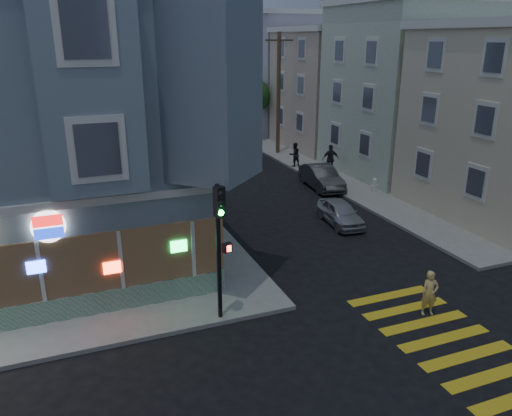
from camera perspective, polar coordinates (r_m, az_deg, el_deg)
ground at (r=14.80m, az=-2.87°, el=-17.36°), size 120.00×120.00×0.00m
sidewalk_ne at (r=44.35m, az=16.24°, el=6.90°), size 24.00×42.00×0.15m
row_house_b at (r=36.01m, az=19.29°, el=12.57°), size 12.00×8.60×10.50m
row_house_c at (r=43.31m, az=11.39°, el=13.14°), size 12.00×8.60×9.00m
row_house_d at (r=51.04m, az=5.87°, el=15.07°), size 12.00×8.60×10.50m
utility_pole at (r=38.87m, az=2.59°, el=13.07°), size 2.20×0.30×9.00m
street_tree_near at (r=44.56m, az=-0.39°, el=12.73°), size 3.00×3.00×5.30m
street_tree_far at (r=52.06m, az=-3.64°, el=13.59°), size 3.00×3.00×5.30m
running_child at (r=17.61m, az=19.24°, el=-9.17°), size 0.64×0.50×1.55m
pedestrian_a at (r=35.17m, az=4.42°, el=6.11°), size 0.86×0.70×1.67m
pedestrian_b at (r=33.54m, az=8.52°, el=5.55°), size 1.21×0.72×1.93m
parked_car_a at (r=24.84m, az=9.62°, el=-0.54°), size 1.75×3.58×1.17m
parked_car_b at (r=30.60m, az=7.50°, el=3.51°), size 1.89×4.37×1.40m
parked_car_c at (r=37.67m, az=-1.86°, el=6.56°), size 2.09×4.80×1.38m
parked_car_d at (r=45.21m, az=-2.51°, el=8.59°), size 2.18×4.69×1.30m
traffic_signal at (r=15.21m, az=-4.16°, el=-2.63°), size 0.56×0.50×4.48m
fire_hydrant at (r=30.01m, az=13.37°, el=2.63°), size 0.48×0.28×0.84m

